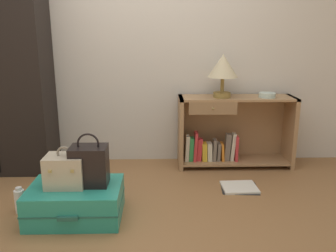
% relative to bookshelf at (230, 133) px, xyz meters
% --- Properties ---
extents(ground_plane, '(9.00, 9.00, 0.00)m').
position_rel_bookshelf_xyz_m(ground_plane, '(-0.94, -1.27, -0.35)').
color(ground_plane, olive).
extents(back_wall, '(6.40, 0.10, 2.60)m').
position_rel_bookshelf_xyz_m(back_wall, '(-0.94, 0.23, 0.95)').
color(back_wall, beige).
rests_on(back_wall, ground_plane).
extents(bookshelf, '(1.16, 0.36, 0.72)m').
position_rel_bookshelf_xyz_m(bookshelf, '(0.00, 0.00, 0.00)').
color(bookshelf, '#A37A51').
rests_on(bookshelf, ground_plane).
extents(table_lamp, '(0.29, 0.29, 0.42)m').
position_rel_bookshelf_xyz_m(table_lamp, '(-0.10, -0.05, 0.66)').
color(table_lamp, olive).
rests_on(table_lamp, bookshelf).
extents(bowl, '(0.16, 0.16, 0.05)m').
position_rel_bookshelf_xyz_m(bowl, '(0.34, -0.06, 0.40)').
color(bowl, silver).
rests_on(bowl, bookshelf).
extents(suitcase_large, '(0.68, 0.50, 0.25)m').
position_rel_bookshelf_xyz_m(suitcase_large, '(-1.34, -1.07, -0.22)').
color(suitcase_large, teal).
rests_on(suitcase_large, ground_plane).
extents(train_case, '(0.28, 0.22, 0.30)m').
position_rel_bookshelf_xyz_m(train_case, '(-1.40, -1.06, 0.02)').
color(train_case, '#B7A88E').
rests_on(train_case, suitcase_large).
extents(handbag, '(0.27, 0.20, 0.39)m').
position_rel_bookshelf_xyz_m(handbag, '(-1.23, -1.03, 0.05)').
color(handbag, black).
rests_on(handbag, suitcase_large).
extents(bottle, '(0.08, 0.08, 0.21)m').
position_rel_bookshelf_xyz_m(bottle, '(-1.79, -0.98, -0.25)').
color(bottle, white).
rests_on(bottle, ground_plane).
extents(open_book_on_floor, '(0.34, 0.30, 0.02)m').
position_rel_bookshelf_xyz_m(open_book_on_floor, '(-0.01, -0.59, -0.34)').
color(open_book_on_floor, white).
rests_on(open_book_on_floor, ground_plane).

